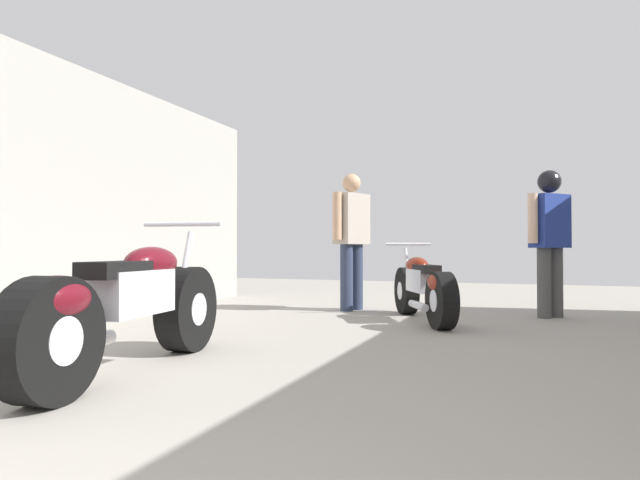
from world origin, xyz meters
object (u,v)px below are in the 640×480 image
Objects in this scene: mechanic_in_blue at (352,233)px; motorcycle_maroon_cruiser at (128,307)px; mechanic_with_helmet at (550,229)px; motorcycle_black_naked at (423,288)px.

motorcycle_maroon_cruiser is at bearing -93.28° from mechanic_in_blue.
mechanic_in_blue reaches higher than mechanic_with_helmet.
motorcycle_black_naked is (1.24, 3.04, -0.05)m from motorcycle_maroon_cruiser.
mechanic_with_helmet is at bearing 57.19° from motorcycle_maroon_cruiser.
mechanic_in_blue reaches higher than motorcycle_black_naked.
motorcycle_black_naked is 1.01× the size of mechanic_with_helmet.
mechanic_with_helmet is at bearing 2.63° from mechanic_in_blue.
motorcycle_black_naked is 1.39m from mechanic_in_blue.
mechanic_with_helmet is (2.49, 3.87, 0.58)m from motorcycle_maroon_cruiser.
motorcycle_maroon_cruiser is 4.64m from mechanic_with_helmet.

